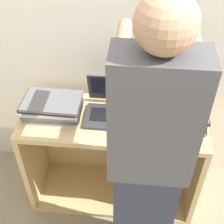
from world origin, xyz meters
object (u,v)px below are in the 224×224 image
(laptop_stack_left, at_px, (53,107))
(person, at_px, (149,163))
(laptop_open, at_px, (114,108))
(laptop_stack_right, at_px, (176,115))

(laptop_stack_left, height_order, person, person)
(laptop_open, xyz_separation_m, laptop_stack_right, (0.38, -0.05, 0.01))
(laptop_open, height_order, laptop_stack_left, laptop_open)
(laptop_stack_left, distance_m, laptop_stack_right, 0.77)
(person, bearing_deg, laptop_stack_left, 145.22)
(laptop_open, bearing_deg, laptop_stack_left, -172.81)
(laptop_stack_left, bearing_deg, laptop_stack_right, -0.07)
(laptop_stack_left, bearing_deg, person, -34.78)
(laptop_open, distance_m, laptop_stack_right, 0.39)
(person, bearing_deg, laptop_stack_right, 68.65)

